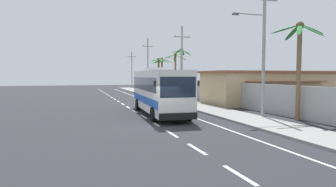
# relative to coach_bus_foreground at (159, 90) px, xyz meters

# --- Properties ---
(ground_plane) EXTENTS (160.00, 160.00, 0.00)m
(ground_plane) POSITION_rel_coach_bus_foreground_xyz_m (-1.51, -5.28, -1.99)
(ground_plane) COLOR #28282D
(sidewalk_kerb) EXTENTS (3.20, 90.00, 0.14)m
(sidewalk_kerb) POSITION_rel_coach_bus_foreground_xyz_m (5.29, 4.72, -1.92)
(sidewalk_kerb) COLOR gray
(sidewalk_kerb) RESTS_ON ground
(lane_markings) EXTENTS (3.70, 71.46, 0.01)m
(lane_markings) POSITION_rel_coach_bus_foreground_xyz_m (0.59, 9.61, -1.99)
(lane_markings) COLOR white
(lane_markings) RESTS_ON ground
(boundary_wall) EXTENTS (0.24, 60.00, 2.44)m
(boundary_wall) POSITION_rel_coach_bus_foreground_xyz_m (9.09, 8.72, -0.77)
(boundary_wall) COLOR #B2B2AD
(boundary_wall) RESTS_ON ground
(coach_bus_foreground) EXTENTS (3.41, 11.22, 3.83)m
(coach_bus_foreground) POSITION_rel_coach_bus_foreground_xyz_m (0.00, 0.00, 0.00)
(coach_bus_foreground) COLOR silver
(coach_bus_foreground) RESTS_ON ground
(motorcycle_beside_bus) EXTENTS (0.56, 1.96, 1.55)m
(motorcycle_beside_bus) POSITION_rel_coach_bus_foreground_xyz_m (1.95, 9.06, -1.36)
(motorcycle_beside_bus) COLOR black
(motorcycle_beside_bus) RESTS_ON ground
(pedestrian_near_kerb) EXTENTS (0.36, 0.36, 1.68)m
(pedestrian_near_kerb) POSITION_rel_coach_bus_foreground_xyz_m (4.86, 9.84, -0.98)
(pedestrian_near_kerb) COLOR #2D7A47
(pedestrian_near_kerb) RESTS_ON sidewalk_kerb
(utility_pole_nearest) EXTENTS (3.71, 0.24, 10.39)m
(utility_pole_nearest) POSITION_rel_coach_bus_foreground_xyz_m (6.78, -4.27, 3.50)
(utility_pole_nearest) COLOR #9E9E99
(utility_pole_nearest) RESTS_ON ground
(utility_pole_mid) EXTENTS (2.31, 0.24, 9.65)m
(utility_pole_mid) POSITION_rel_coach_bus_foreground_xyz_m (7.09, 13.81, 3.04)
(utility_pole_mid) COLOR #9E9E99
(utility_pole_mid) RESTS_ON ground
(utility_pole_far) EXTENTS (2.13, 0.24, 10.21)m
(utility_pole_far) POSITION_rel_coach_bus_foreground_xyz_m (6.81, 31.90, 3.30)
(utility_pole_far) COLOR #9E9E99
(utility_pole_far) RESTS_ON ground
(utility_pole_distant) EXTENTS (2.26, 0.24, 9.08)m
(utility_pole_distant) POSITION_rel_coach_bus_foreground_xyz_m (7.07, 49.99, 2.75)
(utility_pole_distant) COLOR #9E9E99
(utility_pole_distant) RESTS_ON ground
(palm_nearest) EXTENTS (4.07, 3.92, 6.59)m
(palm_nearest) POSITION_rel_coach_bus_foreground_xyz_m (9.33, 30.95, 2.62)
(palm_nearest) COLOR brown
(palm_nearest) RESTS_ON ground
(palm_second) EXTENTS (3.61, 3.73, 6.71)m
(palm_second) POSITION_rel_coach_bus_foreground_xyz_m (8.61, 20.97, 2.82)
(palm_second) COLOR brown
(palm_second) RESTS_ON ground
(palm_third) EXTENTS (3.21, 3.19, 7.22)m
(palm_third) POSITION_rel_coach_bus_foreground_xyz_m (8.65, 18.18, 2.94)
(palm_third) COLOR brown
(palm_third) RESTS_ON ground
(palm_fourth) EXTENTS (2.88, 2.95, 6.35)m
(palm_fourth) POSITION_rel_coach_bus_foreground_xyz_m (7.88, 28.07, 2.21)
(palm_fourth) COLOR brown
(palm_fourth) RESTS_ON ground
(palm_farthest) EXTENTS (3.70, 3.62, 6.97)m
(palm_farthest) POSITION_rel_coach_bus_foreground_xyz_m (8.57, -5.99, 2.77)
(palm_farthest) COLOR brown
(palm_farthest) RESTS_ON ground
(roadside_building) EXTENTS (14.25, 7.20, 3.67)m
(roadside_building) POSITION_rel_coach_bus_foreground_xyz_m (14.01, 5.18, -0.14)
(roadside_building) COLOR tan
(roadside_building) RESTS_ON ground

